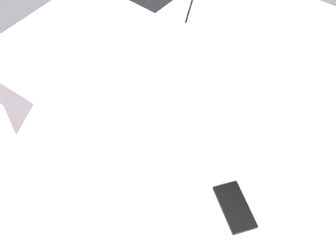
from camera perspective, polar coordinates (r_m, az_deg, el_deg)
The scene contains 3 objects.
bed_mattress at distance 136.10cm, azimuth -2.36°, elevation -2.90°, with size 180.00×140.00×18.00cm, color silver.
cell_phone at distance 115.45cm, azimuth 8.65°, elevation -10.37°, with size 6.80×14.00×0.80cm, color black.
charger_cable at distance 171.86cm, azimuth 2.84°, elevation 14.98°, with size 17.00×0.60×0.60cm, color black.
Camera 1 is at (-61.96, -52.08, 118.42)cm, focal length 46.88 mm.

